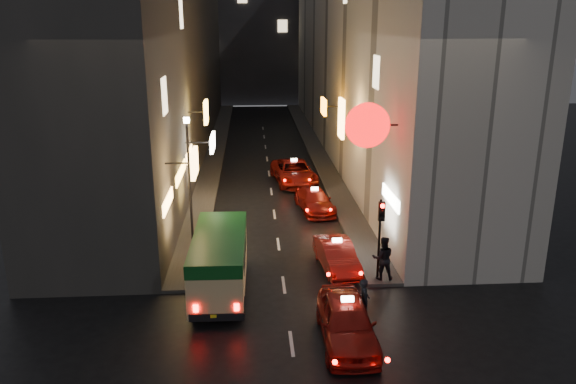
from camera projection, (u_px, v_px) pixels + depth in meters
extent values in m
cube|color=#343230|center=(165.00, 42.00, 44.75)|extent=(6.00, 52.00, 18.00)
cube|color=#FFB459|center=(194.00, 163.00, 24.32)|extent=(0.18, 1.84, 1.14)
cube|color=white|center=(213.00, 142.00, 32.11)|extent=(0.18, 2.39, 0.87)
cube|color=#FFBA3F|center=(206.00, 112.00, 33.55)|extent=(0.18, 1.48, 1.37)
cube|color=#FFB459|center=(168.00, 202.00, 24.71)|extent=(0.10, 2.87, 0.55)
cube|color=#FFBA3F|center=(181.00, 173.00, 29.42)|extent=(0.10, 3.99, 0.55)
cube|color=#FFB459|center=(189.00, 154.00, 33.52)|extent=(0.10, 3.24, 0.55)
cube|color=#FFE5B2|center=(164.00, 96.00, 24.39)|extent=(0.06, 1.30, 1.60)
cube|color=#FFE5B2|center=(181.00, 14.00, 31.00)|extent=(0.06, 1.30, 1.60)
cube|color=beige|center=(363.00, 42.00, 45.78)|extent=(6.00, 52.00, 18.00)
cylinder|color=#F20A0A|center=(367.00, 125.00, 23.77)|extent=(1.92, 0.18, 1.92)
cube|color=#FFB459|center=(341.00, 118.00, 32.17)|extent=(0.18, 1.40, 2.25)
cube|color=orange|center=(324.00, 106.00, 38.05)|extent=(0.18, 1.87, 1.08)
cube|color=white|center=(391.00, 198.00, 25.22)|extent=(0.10, 2.97, 0.55)
cube|color=#FFE5B2|center=(376.00, 72.00, 27.69)|extent=(0.06, 1.30, 1.60)
cube|color=#38383D|center=(258.00, 18.00, 75.22)|extent=(30.00, 10.00, 22.00)
cube|color=#42403D|center=(216.00, 151.00, 47.60)|extent=(1.50, 52.00, 0.15)
cube|color=#42403D|center=(315.00, 149.00, 48.15)|extent=(1.50, 52.00, 0.15)
cube|color=#C8B77D|center=(220.00, 261.00, 22.46)|extent=(2.12, 5.80, 2.11)
cube|color=#0E491A|center=(219.00, 242.00, 22.22)|extent=(2.14, 5.82, 0.53)
cube|color=black|center=(220.00, 253.00, 22.68)|extent=(2.11, 3.50, 0.48)
cube|color=black|center=(217.00, 317.00, 20.03)|extent=(1.98, 0.22, 0.29)
cube|color=#FF0A05|center=(196.00, 309.00, 19.80)|extent=(0.17, 0.06, 0.27)
cube|color=#FF0A05|center=(237.00, 307.00, 19.89)|extent=(0.17, 0.06, 0.27)
cylinder|color=black|center=(202.00, 266.00, 24.47)|extent=(0.21, 0.73, 0.73)
cylinder|color=black|center=(242.00, 306.00, 21.07)|extent=(0.21, 0.73, 0.73)
imported|color=maroon|center=(347.00, 318.00, 19.15)|extent=(2.37, 5.67, 1.79)
cube|color=white|center=(348.00, 292.00, 18.86)|extent=(0.42, 0.18, 0.16)
sphere|color=#FF0A05|center=(335.00, 362.00, 16.65)|extent=(0.16, 0.16, 0.16)
sphere|color=#FF0A05|center=(388.00, 360.00, 16.75)|extent=(0.16, 0.16, 0.16)
imported|color=maroon|center=(337.00, 253.00, 24.86)|extent=(2.43, 4.92, 1.51)
cube|color=white|center=(337.00, 236.00, 24.61)|extent=(0.44, 0.22, 0.16)
sphere|color=#FF0A05|center=(328.00, 274.00, 22.75)|extent=(0.16, 0.16, 0.16)
sphere|color=#FF0A05|center=(361.00, 273.00, 22.84)|extent=(0.16, 0.16, 0.16)
imported|color=maroon|center=(315.00, 199.00, 32.57)|extent=(2.50, 4.80, 1.46)
cube|color=white|center=(315.00, 185.00, 32.33)|extent=(0.44, 0.24, 0.16)
sphere|color=#FF0A05|center=(307.00, 210.00, 30.54)|extent=(0.16, 0.16, 0.16)
sphere|color=#FF0A05|center=(331.00, 210.00, 30.62)|extent=(0.16, 0.16, 0.16)
imported|color=maroon|center=(294.00, 170.00, 38.12)|extent=(2.98, 5.88, 1.79)
cube|color=white|center=(294.00, 156.00, 37.83)|extent=(0.44, 0.23, 0.16)
sphere|color=#FF0A05|center=(285.00, 180.00, 35.62)|extent=(0.16, 0.16, 0.16)
sphere|color=#FF0A05|center=(310.00, 180.00, 35.72)|extent=(0.16, 0.16, 0.16)
imported|color=black|center=(364.00, 298.00, 20.45)|extent=(0.47, 0.67, 1.91)
imported|color=black|center=(383.00, 255.00, 23.49)|extent=(0.84, 0.56, 2.14)
cylinder|color=black|center=(379.00, 240.00, 23.36)|extent=(0.10, 0.10, 3.50)
cube|color=black|center=(382.00, 211.00, 22.81)|extent=(0.26, 0.18, 0.80)
sphere|color=#FF0A05|center=(383.00, 206.00, 22.63)|extent=(0.18, 0.18, 0.18)
sphere|color=black|center=(382.00, 212.00, 22.71)|extent=(0.17, 0.17, 0.17)
sphere|color=black|center=(382.00, 219.00, 22.78)|extent=(0.17, 0.17, 0.17)
cylinder|color=black|center=(190.00, 185.00, 26.67)|extent=(0.12, 0.12, 6.00)
cylinder|color=#FFE5BF|center=(186.00, 120.00, 25.76)|extent=(0.28, 0.28, 0.25)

